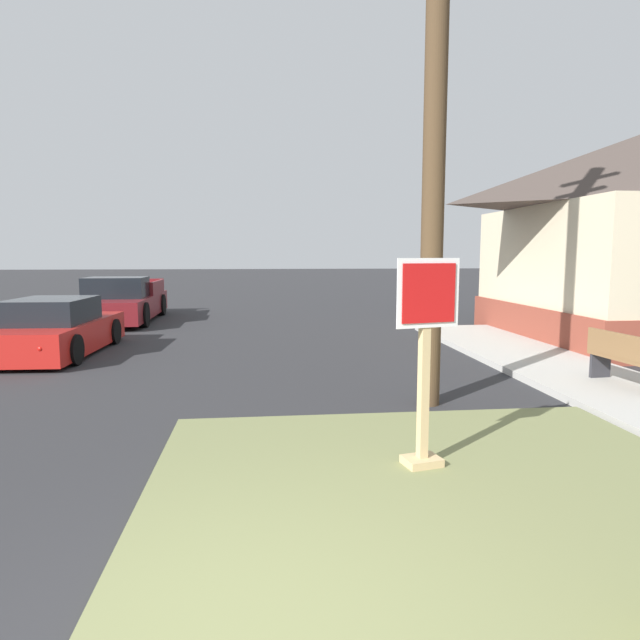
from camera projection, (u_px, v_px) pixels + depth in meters
grass_corner_patch at (457, 507)px, 4.67m from camera, size 5.44×5.40×0.08m
sidewalk_strip at (611, 388)px, 8.75m from camera, size 2.20×14.82×0.12m
stop_sign at (425, 370)px, 5.39m from camera, size 0.66×0.35×2.08m
manhole_cover at (314, 498)px, 4.93m from camera, size 0.70×0.70×0.02m
parked_sedan_red at (56, 330)px, 11.96m from camera, size 1.98×4.25×1.25m
pickup_truck_maroon at (122, 303)px, 17.84m from camera, size 2.26×5.57×1.48m
street_bench at (626, 358)px, 8.56m from camera, size 0.51×1.48×0.85m
utility_pole at (436, 87)px, 7.51m from camera, size 1.49×0.32×8.65m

